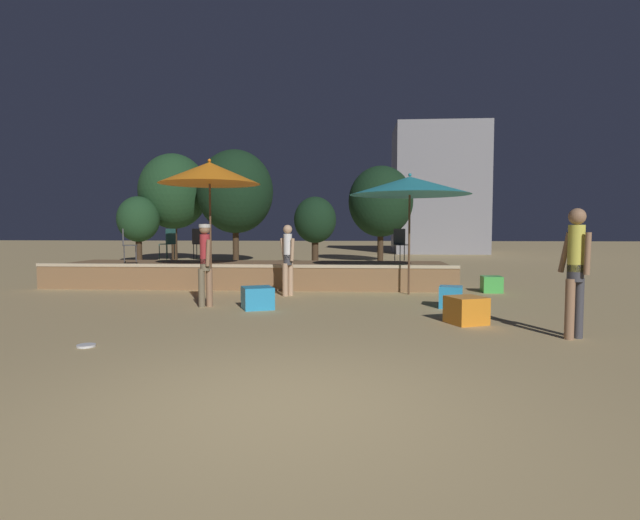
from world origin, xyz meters
name	(u,v)px	position (x,y,z in m)	size (l,w,h in m)	color
ground_plane	(281,407)	(0.00, 0.00, 0.00)	(120.00, 120.00, 0.00)	tan
wooden_deck	(254,274)	(-2.21, 9.55, 0.30)	(10.85, 2.91, 0.67)	olive
patio_umbrella_0	(210,173)	(-2.89, 7.69, 2.91)	(2.44, 2.44, 3.26)	brown
patio_umbrella_1	(410,186)	(1.92, 7.69, 2.58)	(2.85, 2.85, 2.88)	brown
cube_seat_0	(492,284)	(4.01, 8.24, 0.20)	(0.48, 0.48, 0.40)	#4CC651
cube_seat_1	(451,297)	(2.54, 5.72, 0.22)	(0.53, 0.53, 0.43)	#2D9EDB
cube_seat_2	(258,298)	(-1.27, 5.33, 0.22)	(0.74, 0.74, 0.43)	#2D9EDB
cube_seat_3	(466,310)	(2.48, 4.06, 0.22)	(0.72, 0.72, 0.45)	orange
cube_seat_4	(140,281)	(-5.01, 8.44, 0.20)	(0.53, 0.53, 0.39)	orange
person_0	(288,258)	(-0.93, 7.26, 0.89)	(0.41, 0.37, 1.66)	tan
person_1	(576,266)	(3.76, 3.01, 1.04)	(0.32, 0.49, 1.86)	#997051
person_2	(205,261)	(-2.36, 5.50, 0.93)	(0.35, 0.41, 1.67)	#997051
bistro_chair_0	(401,241)	(1.91, 9.81, 1.22)	(0.45, 0.45, 0.90)	#2D3338
bistro_chair_1	(126,242)	(-5.55, 8.82, 1.22)	(0.46, 0.46, 0.90)	#47474C
bistro_chair_2	(199,241)	(-3.95, 10.12, 1.22)	(0.40, 0.40, 0.90)	#2D3338
bistro_chair_3	(169,241)	(-4.81, 9.98, 1.22)	(0.46, 0.46, 0.90)	#1E4C47
frisbee_disc	(86,346)	(-2.92, 2.03, 0.02)	(0.24, 0.24, 0.03)	white
background_tree_0	(173,192)	(-8.15, 19.45, 3.37)	(3.29, 3.29, 5.19)	#3D2B1C
background_tree_1	(235,192)	(-4.83, 18.27, 3.25)	(3.44, 3.44, 5.15)	#3D2B1C
background_tree_2	(138,219)	(-9.28, 17.97, 1.99)	(1.90, 1.90, 3.05)	#3D2B1C
background_tree_3	(315,220)	(-1.02, 16.29, 1.91)	(1.74, 1.74, 2.89)	#3D2B1C
background_tree_4	(381,202)	(1.83, 19.42, 2.84)	(3.02, 3.02, 4.51)	#3D2B1C
distant_building	(438,190)	(5.99, 28.67, 4.06)	(5.69, 4.59, 8.12)	gray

